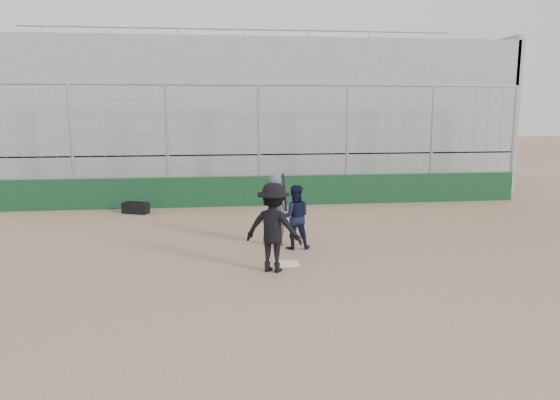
{
  "coord_description": "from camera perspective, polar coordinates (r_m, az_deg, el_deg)",
  "views": [
    {
      "loc": [
        -1.57,
        -11.12,
        3.35
      ],
      "look_at": [
        0.0,
        1.4,
        1.15
      ],
      "focal_mm": 35.0,
      "sensor_mm": 36.0,
      "label": 1
    }
  ],
  "objects": [
    {
      "name": "umpire",
      "position": [
        13.12,
        -0.62,
        -1.38
      ],
      "size": [
        0.64,
        0.43,
        1.57
      ],
      "primitive_type": "imported",
      "rotation": [
        0.0,
        0.0,
        3.15
      ],
      "color": "#4E5763",
      "rests_on": "ground"
    },
    {
      "name": "bleachers",
      "position": [
        23.13,
        -3.29,
        8.82
      ],
      "size": [
        20.25,
        6.7,
        6.98
      ],
      "color": "gray",
      "rests_on": "ground"
    },
    {
      "name": "home_plate",
      "position": [
        11.72,
        0.86,
        -6.66
      ],
      "size": [
        0.44,
        0.44,
        0.02
      ],
      "primitive_type": "cube",
      "color": "white",
      "rests_on": "ground"
    },
    {
      "name": "equipment_bag",
      "position": [
        17.66,
        -14.84,
        -0.8
      ],
      "size": [
        0.89,
        0.63,
        0.39
      ],
      "color": "black",
      "rests_on": "ground"
    },
    {
      "name": "ground",
      "position": [
        11.72,
        0.86,
        -6.72
      ],
      "size": [
        90.0,
        90.0,
        0.0
      ],
      "primitive_type": "plane",
      "color": "brown",
      "rests_on": "ground"
    },
    {
      "name": "backstop",
      "position": [
        18.35,
        -2.18,
        2.39
      ],
      "size": [
        18.1,
        0.25,
        4.04
      ],
      "color": "#10321A",
      "rests_on": "ground"
    },
    {
      "name": "catcher_crouched",
      "position": [
        12.81,
        1.55,
        -2.88
      ],
      "size": [
        0.76,
        0.6,
        1.05
      ],
      "color": "black",
      "rests_on": "ground"
    },
    {
      "name": "batter_at_plate",
      "position": [
        11.04,
        -0.69,
        -2.88
      ],
      "size": [
        1.35,
        1.1,
        1.96
      ],
      "color": "black",
      "rests_on": "ground"
    }
  ]
}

